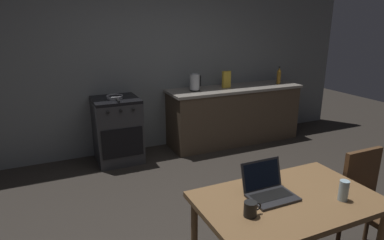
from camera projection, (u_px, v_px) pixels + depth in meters
name	position (u px, v px, depth m)	size (l,w,h in m)	color
ground_plane	(226.00, 231.00, 3.08)	(12.00, 12.00, 0.00)	#2D2823
back_wall	(165.00, 55.00, 4.90)	(6.40, 0.10, 2.78)	slate
kitchen_counter	(234.00, 114.00, 5.26)	(2.16, 0.64, 0.89)	#4C3D2D
stove_oven	(117.00, 130.00, 4.53)	(0.60, 0.62, 0.89)	#2D2D30
dining_table	(288.00, 208.00, 2.27)	(1.24, 0.76, 0.72)	brown
chair	(369.00, 198.00, 2.66)	(0.40, 0.40, 0.89)	#4C331E
laptop	(269.00, 190.00, 2.27)	(0.32, 0.28, 0.22)	#232326
electric_kettle	(195.00, 83.00, 4.83)	(0.17, 0.15, 0.26)	black
bottle	(279.00, 76.00, 5.37)	(0.07, 0.07, 0.28)	#8C601E
frying_pan	(115.00, 97.00, 4.36)	(0.22, 0.39, 0.05)	gray
coffee_mug	(251.00, 209.00, 2.03)	(0.12, 0.08, 0.10)	black
drinking_glass	(344.00, 190.00, 2.21)	(0.06, 0.06, 0.14)	#99B7C6
cereal_box	(226.00, 79.00, 5.06)	(0.13, 0.05, 0.26)	gold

